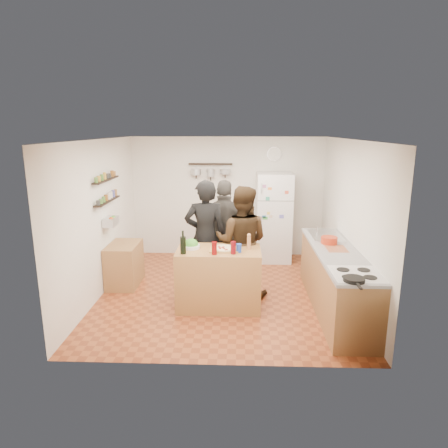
{
  "coord_description": "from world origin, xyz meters",
  "views": [
    {
      "loc": [
        0.24,
        -6.2,
        2.68
      ],
      "look_at": [
        0.0,
        0.1,
        1.15
      ],
      "focal_mm": 32.0,
      "sensor_mm": 36.0,
      "label": 1
    }
  ],
  "objects_px": {
    "pepper_mill": "(249,243)",
    "wine_bottle": "(183,245)",
    "side_table": "(124,264)",
    "prep_island": "(219,278)",
    "salt_canister": "(239,248)",
    "salad_bowl": "(191,246)",
    "wall_clock": "(274,154)",
    "skillet": "(354,279)",
    "red_bowl": "(329,240)",
    "person_back": "(225,232)",
    "counter_run": "(336,281)",
    "person_left": "(205,236)",
    "person_center": "(242,242)",
    "fridge": "(274,217)"
  },
  "relations": [
    {
      "from": "prep_island",
      "to": "counter_run",
      "type": "xyz_separation_m",
      "value": [
        1.75,
        -0.02,
        -0.01
      ]
    },
    {
      "from": "person_center",
      "to": "side_table",
      "type": "height_order",
      "value": "person_center"
    },
    {
      "from": "wall_clock",
      "to": "side_table",
      "type": "distance_m",
      "value": 3.69
    },
    {
      "from": "prep_island",
      "to": "pepper_mill",
      "type": "bearing_deg",
      "value": 6.34
    },
    {
      "from": "pepper_mill",
      "to": "skillet",
      "type": "relative_size",
      "value": 0.76
    },
    {
      "from": "person_back",
      "to": "skillet",
      "type": "xyz_separation_m",
      "value": [
        1.59,
        -2.23,
        0.03
      ]
    },
    {
      "from": "prep_island",
      "to": "side_table",
      "type": "distance_m",
      "value": 1.87
    },
    {
      "from": "prep_island",
      "to": "counter_run",
      "type": "distance_m",
      "value": 1.76
    },
    {
      "from": "pepper_mill",
      "to": "person_back",
      "type": "height_order",
      "value": "person_back"
    },
    {
      "from": "wine_bottle",
      "to": "skillet",
      "type": "xyz_separation_m",
      "value": [
        2.15,
        -1.01,
        -0.09
      ]
    },
    {
      "from": "red_bowl",
      "to": "side_table",
      "type": "bearing_deg",
      "value": 172.21
    },
    {
      "from": "wine_bottle",
      "to": "pepper_mill",
      "type": "xyz_separation_m",
      "value": [
        0.95,
        0.27,
        -0.03
      ]
    },
    {
      "from": "pepper_mill",
      "to": "side_table",
      "type": "distance_m",
      "value": 2.36
    },
    {
      "from": "pepper_mill",
      "to": "salt_canister",
      "type": "relative_size",
      "value": 1.52
    },
    {
      "from": "red_bowl",
      "to": "salad_bowl",
      "type": "bearing_deg",
      "value": -171.9
    },
    {
      "from": "wall_clock",
      "to": "prep_island",
      "type": "bearing_deg",
      "value": -111.08
    },
    {
      "from": "counter_run",
      "to": "fridge",
      "type": "relative_size",
      "value": 1.46
    },
    {
      "from": "wine_bottle",
      "to": "side_table",
      "type": "bearing_deg",
      "value": 138.83
    },
    {
      "from": "wine_bottle",
      "to": "skillet",
      "type": "height_order",
      "value": "wine_bottle"
    },
    {
      "from": "salad_bowl",
      "to": "pepper_mill",
      "type": "height_order",
      "value": "pepper_mill"
    },
    {
      "from": "counter_run",
      "to": "red_bowl",
      "type": "bearing_deg",
      "value": 97.57
    },
    {
      "from": "person_back",
      "to": "side_table",
      "type": "xyz_separation_m",
      "value": [
        -1.75,
        -0.18,
        -0.55
      ]
    },
    {
      "from": "red_bowl",
      "to": "salt_canister",
      "type": "bearing_deg",
      "value": -161.41
    },
    {
      "from": "fridge",
      "to": "person_center",
      "type": "bearing_deg",
      "value": -110.11
    },
    {
      "from": "person_left",
      "to": "person_center",
      "type": "height_order",
      "value": "person_left"
    },
    {
      "from": "salad_bowl",
      "to": "person_back",
      "type": "bearing_deg",
      "value": 63.0
    },
    {
      "from": "person_left",
      "to": "counter_run",
      "type": "height_order",
      "value": "person_left"
    },
    {
      "from": "person_center",
      "to": "counter_run",
      "type": "bearing_deg",
      "value": 171.67
    },
    {
      "from": "side_table",
      "to": "salad_bowl",
      "type": "bearing_deg",
      "value": -31.21
    },
    {
      "from": "salad_bowl",
      "to": "person_left",
      "type": "height_order",
      "value": "person_left"
    },
    {
      "from": "salad_bowl",
      "to": "person_back",
      "type": "distance_m",
      "value": 1.06
    },
    {
      "from": "salad_bowl",
      "to": "wine_bottle",
      "type": "xyz_separation_m",
      "value": [
        -0.08,
        -0.27,
        0.1
      ]
    },
    {
      "from": "counter_run",
      "to": "person_back",
      "type": "bearing_deg",
      "value": 148.91
    },
    {
      "from": "person_center",
      "to": "skillet",
      "type": "bearing_deg",
      "value": 138.56
    },
    {
      "from": "side_table",
      "to": "wall_clock",
      "type": "bearing_deg",
      "value": 33.64
    },
    {
      "from": "wine_bottle",
      "to": "fridge",
      "type": "height_order",
      "value": "fridge"
    },
    {
      "from": "prep_island",
      "to": "person_left",
      "type": "relative_size",
      "value": 0.67
    },
    {
      "from": "wine_bottle",
      "to": "pepper_mill",
      "type": "relative_size",
      "value": 1.32
    },
    {
      "from": "skillet",
      "to": "red_bowl",
      "type": "distance_m",
      "value": 1.58
    },
    {
      "from": "counter_run",
      "to": "red_bowl",
      "type": "height_order",
      "value": "red_bowl"
    },
    {
      "from": "salad_bowl",
      "to": "wall_clock",
      "type": "distance_m",
      "value": 3.17
    },
    {
      "from": "prep_island",
      "to": "salt_canister",
      "type": "relative_size",
      "value": 9.94
    },
    {
      "from": "person_back",
      "to": "side_table",
      "type": "distance_m",
      "value": 1.84
    },
    {
      "from": "prep_island",
      "to": "red_bowl",
      "type": "relative_size",
      "value": 4.95
    },
    {
      "from": "skillet",
      "to": "red_bowl",
      "type": "height_order",
      "value": "red_bowl"
    },
    {
      "from": "prep_island",
      "to": "salad_bowl",
      "type": "distance_m",
      "value": 0.64
    },
    {
      "from": "skillet",
      "to": "wall_clock",
      "type": "relative_size",
      "value": 0.84
    },
    {
      "from": "person_back",
      "to": "counter_run",
      "type": "height_order",
      "value": "person_back"
    },
    {
      "from": "pepper_mill",
      "to": "wine_bottle",
      "type": "bearing_deg",
      "value": -164.13
    },
    {
      "from": "person_left",
      "to": "person_back",
      "type": "bearing_deg",
      "value": -135.02
    }
  ]
}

